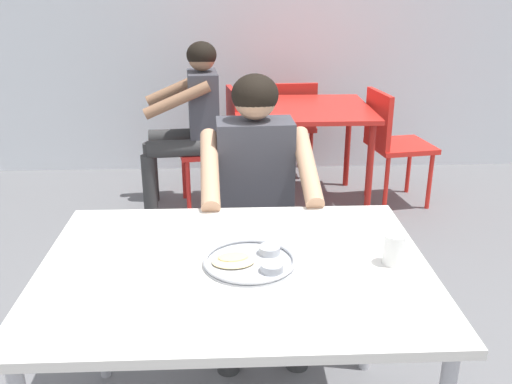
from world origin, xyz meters
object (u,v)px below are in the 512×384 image
(chair_foreground, at_px, (253,219))
(chair_red_far, at_px, (289,121))
(patron_background, at_px, (190,111))
(thali_tray, at_px, (251,261))
(table_background_red, at_px, (302,118))
(chair_red_left, at_px, (219,140))
(drinking_cup, at_px, (394,248))
(table_foreground, at_px, (235,283))
(diner_foreground, at_px, (257,189))
(chair_red_right, at_px, (391,139))

(chair_foreground, distance_m, chair_red_far, 2.01)
(chair_red_far, distance_m, patron_background, 1.01)
(thali_tray, height_order, table_background_red, thali_tray)
(chair_foreground, relative_size, patron_background, 0.69)
(chair_red_left, bearing_deg, thali_tray, -86.28)
(drinking_cup, xyz_separation_m, chair_foreground, (-0.41, 0.97, -0.32))
(table_foreground, xyz_separation_m, chair_red_left, (-0.10, 2.34, -0.19))
(thali_tray, height_order, diner_foreground, diner_foreground)
(thali_tray, xyz_separation_m, table_background_red, (0.45, 2.31, -0.10))
(chair_red_far, bearing_deg, table_background_red, -87.51)
(chair_foreground, xyz_separation_m, chair_red_far, (0.38, 1.97, 0.00))
(table_foreground, height_order, thali_tray, thali_tray)
(chair_foreground, relative_size, diner_foreground, 0.68)
(chair_red_left, xyz_separation_m, patron_background, (-0.19, -0.04, 0.22))
(chair_foreground, height_order, chair_red_left, chair_red_left)
(thali_tray, height_order, chair_red_far, chair_red_far)
(diner_foreground, xyz_separation_m, chair_red_right, (1.05, 1.57, -0.22))
(chair_foreground, xyz_separation_m, patron_background, (-0.39, 1.35, 0.24))
(chair_red_left, height_order, chair_red_right, chair_red_left)
(table_foreground, bearing_deg, chair_red_far, 80.82)
(drinking_cup, distance_m, diner_foreground, 0.85)
(drinking_cup, distance_m, chair_foreground, 1.10)
(chair_foreground, bearing_deg, drinking_cup, -67.20)
(table_background_red, bearing_deg, chair_red_right, -0.89)
(diner_foreground, distance_m, patron_background, 1.62)
(table_foreground, relative_size, chair_red_left, 1.45)
(thali_tray, bearing_deg, table_foreground, -178.63)
(patron_background, bearing_deg, chair_foreground, -73.91)
(table_foreground, bearing_deg, patron_background, 97.25)
(thali_tray, xyz_separation_m, diner_foreground, (0.05, 0.73, -0.04))
(chair_foreground, bearing_deg, patron_background, 106.09)
(chair_foreground, height_order, diner_foreground, diner_foreground)
(diner_foreground, xyz_separation_m, patron_background, (-0.40, 1.57, -0.01))
(table_foreground, distance_m, chair_red_far, 2.97)
(table_foreground, height_order, table_background_red, table_foreground)
(thali_tray, bearing_deg, chair_red_left, 93.72)
(drinking_cup, distance_m, table_background_red, 2.34)
(patron_background, bearing_deg, table_foreground, -82.75)
(chair_red_left, bearing_deg, table_foreground, -87.55)
(chair_red_far, bearing_deg, thali_tray, -98.19)
(chair_red_right, height_order, chair_red_far, chair_red_right)
(chair_red_left, relative_size, chair_red_right, 1.01)
(drinking_cup, xyz_separation_m, diner_foreground, (-0.40, 0.75, -0.08))
(table_background_red, distance_m, chair_red_right, 0.67)
(chair_foreground, height_order, chair_red_right, chair_red_right)
(table_foreground, xyz_separation_m, patron_background, (-0.29, 2.31, 0.03))
(chair_foreground, xyz_separation_m, chair_red_right, (1.06, 1.35, 0.02))
(table_background_red, xyz_separation_m, patron_background, (-0.79, -0.01, 0.06))
(table_foreground, xyz_separation_m, chair_red_right, (1.15, 2.31, -0.18))
(chair_red_left, xyz_separation_m, chair_red_far, (0.57, 0.58, -0.01))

